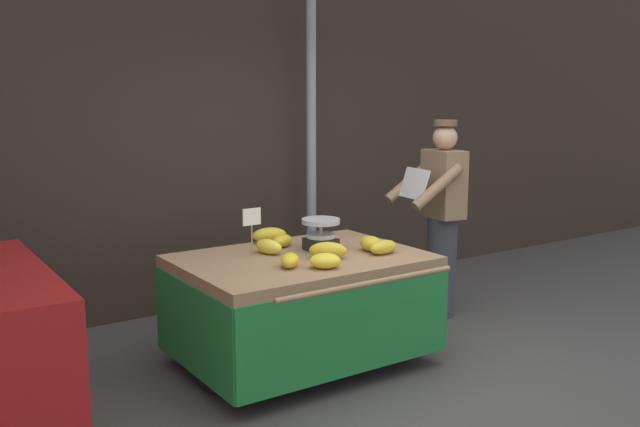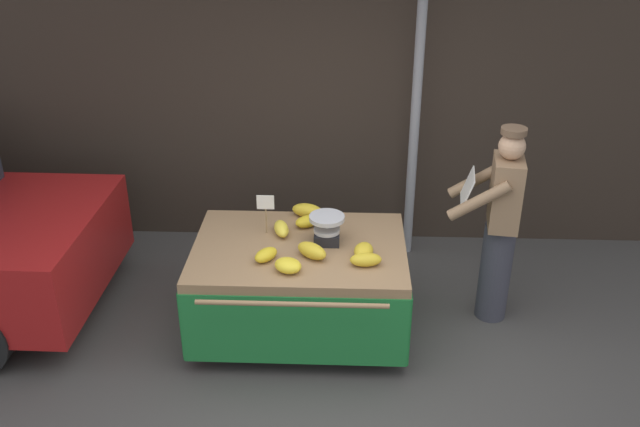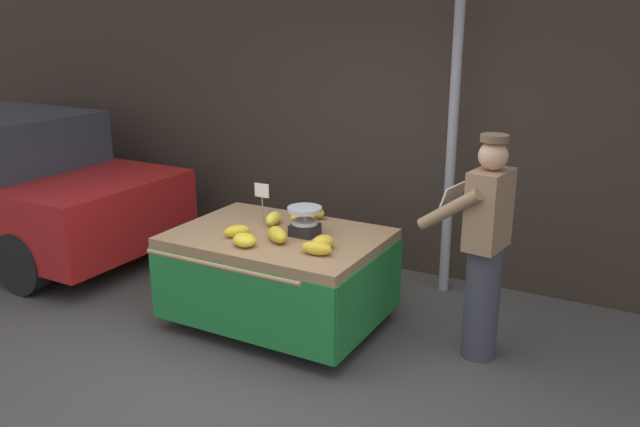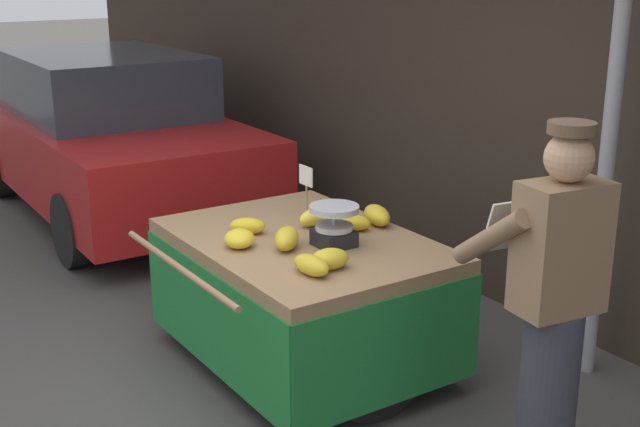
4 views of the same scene
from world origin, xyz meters
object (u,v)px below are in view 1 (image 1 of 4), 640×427
banana_cart (301,284)px  banana_bunch_0 (383,247)px  banana_bunch_3 (269,235)px  street_pole (311,141)px  banana_bunch_2 (328,250)px  vendor_person (441,218)px  banana_bunch_7 (371,244)px  price_sign (252,221)px  weighing_scale (321,234)px  banana_bunch_5 (325,261)px  banana_bunch_6 (269,247)px  banana_bunch_4 (290,260)px  banana_bunch_1 (282,241)px

banana_cart → banana_bunch_0: (0.52, -0.28, 0.26)m
banana_bunch_3 → street_pole: bearing=42.1°
banana_bunch_2 → vendor_person: (1.50, 0.45, 0.01)m
street_pole → banana_bunch_2: bearing=-119.7°
banana_cart → banana_bunch_3: size_ratio=6.38×
banana_cart → banana_bunch_7: (0.50, -0.15, 0.26)m
street_pole → vendor_person: bearing=-60.2°
banana_cart → banana_bunch_2: bearing=-57.9°
vendor_person → price_sign: bearing=-177.7°
weighing_scale → banana_bunch_5: 0.53m
banana_cart → banana_bunch_7: banana_bunch_7 is taller
price_sign → banana_bunch_5: 0.66m
banana_bunch_6 → banana_bunch_7: (0.66, -0.34, 0.00)m
street_pole → banana_cart: street_pole is taller
street_pole → banana_bunch_3: street_pole is taller
banana_bunch_3 → banana_bunch_7: bearing=-54.8°
weighing_scale → banana_bunch_6: weighing_scale is taller
weighing_scale → banana_bunch_2: bearing=-113.4°
banana_bunch_2 → banana_bunch_4: 0.35m
banana_bunch_0 → banana_bunch_1: size_ratio=1.17×
banana_bunch_1 → banana_bunch_2: banana_bunch_2 is taller
banana_bunch_1 → banana_cart: bearing=-97.4°
banana_bunch_3 → vendor_person: size_ratio=0.16×
banana_bunch_2 → banana_bunch_7: 0.40m
price_sign → banana_bunch_7: 0.88m
banana_cart → banana_bunch_6: size_ratio=7.18×
banana_bunch_7 → banana_bunch_5: bearing=-157.9°
banana_bunch_5 → vendor_person: 1.80m
banana_cart → price_sign: bearing=144.1°
banana_bunch_5 → vendor_person: vendor_person is taller
banana_bunch_0 → banana_bunch_6: size_ratio=1.01×
weighing_scale → banana_bunch_0: weighing_scale is taller
weighing_scale → price_sign: bearing=165.1°
banana_bunch_4 → banana_bunch_5: (0.18, -0.15, 0.00)m
banana_cart → banana_bunch_5: size_ratio=8.18×
banana_bunch_4 → banana_bunch_7: 0.75m
street_pole → weighing_scale: size_ratio=10.69×
banana_bunch_4 → price_sign: bearing=95.8°
banana_cart → banana_bunch_6: banana_bunch_6 is taller
banana_cart → weighing_scale: (0.22, 0.07, 0.32)m
price_sign → banana_bunch_1: bearing=21.6°
banana_bunch_1 → banana_bunch_2: 0.51m
price_sign → banana_bunch_4: size_ratio=1.62×
weighing_scale → banana_bunch_5: weighing_scale is taller
banana_bunch_6 → vendor_person: size_ratio=0.14×
banana_bunch_4 → vendor_person: 1.92m
banana_bunch_6 → vendor_person: vendor_person is taller
vendor_person → banana_cart: bearing=-170.2°
banana_bunch_3 → banana_bunch_4: banana_bunch_3 is taller
banana_bunch_6 → vendor_person: bearing=3.1°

